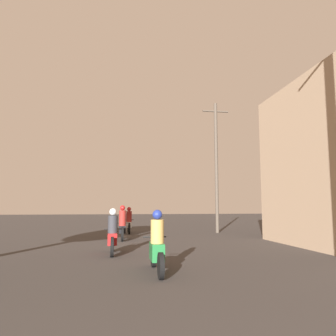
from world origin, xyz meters
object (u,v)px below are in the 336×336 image
Objects in this scene: motorcycle_green at (157,247)px; motorcycle_black at (122,226)px; utility_pole_far at (216,164)px; motorcycle_white at (129,223)px; motorcycle_red at (113,236)px.

motorcycle_black is at bearing 89.77° from motorcycle_green.
motorcycle_green is at bearing -114.30° from utility_pole_far.
motorcycle_green is at bearing -80.16° from motorcycle_white.
utility_pole_far is at bearing 60.19° from motorcycle_green.
motorcycle_white is 0.27× the size of utility_pole_far.
motorcycle_green is 12.45m from utility_pole_far.
utility_pole_far is at bearing 26.95° from motorcycle_black.
utility_pole_far is (5.19, -0.50, 3.49)m from motorcycle_white.
motorcycle_green is 0.98× the size of motorcycle_white.
utility_pole_far reaches higher than motorcycle_white.
motorcycle_red is at bearing -128.12° from utility_pole_far.
utility_pole_far is (6.02, 7.68, 3.49)m from motorcycle_red.
utility_pole_far reaches higher than motorcycle_black.
motorcycle_black reaches higher than motorcycle_green.
motorcycle_white is at bearing 80.73° from motorcycle_black.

